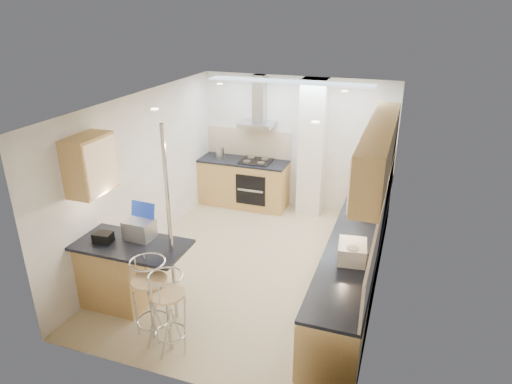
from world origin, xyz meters
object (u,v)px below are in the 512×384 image
(microwave, at_px, (369,201))
(bar_stool_near, at_px, (151,300))
(laptop, at_px, (139,229))
(bread_bin, at_px, (352,252))
(bar_stool_end, at_px, (169,313))

(microwave, distance_m, bar_stool_near, 3.31)
(microwave, bearing_deg, laptop, 115.63)
(bread_bin, bearing_deg, bar_stool_end, -155.47)
(microwave, height_order, laptop, microwave)
(bar_stool_end, bearing_deg, microwave, -6.36)
(bread_bin, bearing_deg, bar_stool_near, -161.57)
(bar_stool_end, bearing_deg, laptop, 76.13)
(microwave, bearing_deg, bread_bin, 169.22)
(bar_stool_end, height_order, bread_bin, bread_bin)
(bar_stool_near, bearing_deg, bar_stool_end, -9.23)
(laptop, height_order, bar_stool_near, laptop)
(microwave, relative_size, laptop, 1.35)
(bar_stool_near, distance_m, bread_bin, 2.39)
(laptop, height_order, bread_bin, laptop)
(microwave, height_order, bar_stool_end, microwave)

